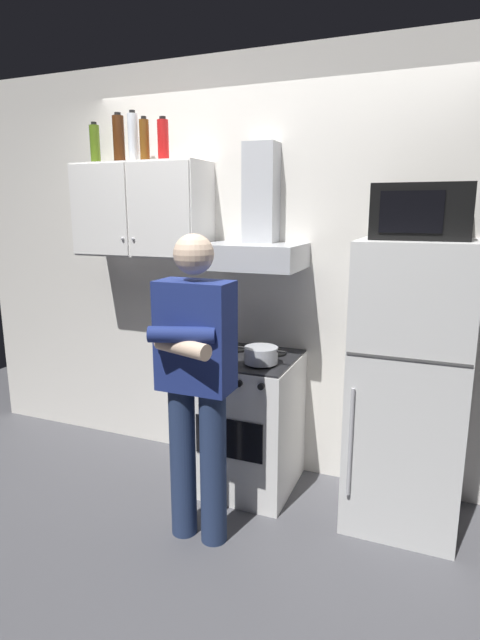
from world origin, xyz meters
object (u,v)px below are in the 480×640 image
(refrigerator, at_px, (408,386))
(bottle_beer_brown, at_px, (145,140))
(bottle_rum_dark, at_px, (119,139))
(bottle_vodka_clear, at_px, (133,138))
(cooking_pot, at_px, (261,355))
(upper_cabinet, at_px, (142,210))
(range_hood, at_px, (256,235))
(stove_oven, at_px, (247,421))
(person_standing, at_px, (196,380))
(bottle_olive_oil, at_px, (95,145))
(bottle_soda_red, at_px, (163,140))
(microwave, at_px, (422,212))

(refrigerator, bearing_deg, bottle_beer_brown, 176.73)
(bottle_rum_dark, bearing_deg, bottle_vodka_clear, 10.19)
(refrigerator, bearing_deg, cooking_pot, -171.68)
(upper_cabinet, distance_m, range_hood, 0.81)
(bottle_beer_brown, relative_size, bottle_rum_dark, 0.88)
(upper_cabinet, xyz_separation_m, stove_oven, (0.80, -0.13, -1.32))
(upper_cabinet, xyz_separation_m, person_standing, (0.75, -0.73, -0.85))
(upper_cabinet, bearing_deg, stove_oven, -8.90)
(stove_oven, distance_m, bottle_vodka_clear, 1.97)
(upper_cabinet, relative_size, bottle_olive_oil, 3.30)
(person_standing, height_order, bottle_beer_brown, bottle_beer_brown)
(person_standing, bearing_deg, bottle_vodka_clear, 137.46)
(range_hood, xyz_separation_m, bottle_beer_brown, (-0.74, -0.03, 0.58))
(upper_cabinet, relative_size, bottle_beer_brown, 3.28)
(stove_oven, xyz_separation_m, bottle_beer_brown, (-0.74, 0.10, 1.75))
(bottle_vodka_clear, bearing_deg, upper_cabinet, 0.37)
(stove_oven, xyz_separation_m, bottle_olive_oil, (-1.16, 0.14, 1.75))
(refrigerator, height_order, cooking_pot, refrigerator)
(bottle_olive_oil, bearing_deg, person_standing, -33.92)
(person_standing, bearing_deg, range_hood, 86.09)
(bottle_soda_red, height_order, bottle_vodka_clear, bottle_vodka_clear)
(upper_cabinet, xyz_separation_m, refrigerator, (1.75, -0.12, -0.95))
(range_hood, bearing_deg, stove_oven, -90.00)
(bottle_rum_dark, bearing_deg, bottle_beer_brown, -2.71)
(stove_oven, relative_size, bottle_beer_brown, 3.19)
(bottle_beer_brown, bearing_deg, bottle_olive_oil, 173.80)
(bottle_vodka_clear, bearing_deg, bottle_soda_red, -3.46)
(bottle_rum_dark, bearing_deg, stove_oven, -6.47)
(stove_oven, distance_m, person_standing, 0.77)
(bottle_soda_red, bearing_deg, upper_cabinet, 175.57)
(upper_cabinet, height_order, bottle_beer_brown, bottle_beer_brown)
(range_hood, xyz_separation_m, bottle_rum_dark, (-0.95, -0.02, 0.60))
(bottle_olive_oil, bearing_deg, stove_oven, -7.02)
(person_standing, height_order, bottle_soda_red, bottle_soda_red)
(upper_cabinet, relative_size, range_hood, 1.20)
(bottle_rum_dark, bearing_deg, person_standing, -38.52)
(microwave, distance_m, cooking_pot, 1.17)
(stove_oven, xyz_separation_m, refrigerator, (0.95, 0.00, 0.37))
(bottle_olive_oil, bearing_deg, bottle_beer_brown, -6.20)
(microwave, relative_size, bottle_soda_red, 1.80)
(stove_oven, bearing_deg, bottle_vodka_clear, 171.60)
(range_hood, bearing_deg, bottle_vodka_clear, -179.89)
(upper_cabinet, height_order, bottle_vodka_clear, bottle_vodka_clear)
(microwave, bearing_deg, bottle_soda_red, 176.64)
(range_hood, height_order, bottle_rum_dark, bottle_rum_dark)
(cooking_pot, relative_size, bottle_olive_oil, 1.09)
(refrigerator, xyz_separation_m, bottle_beer_brown, (-1.69, 0.10, 1.38))
(range_hood, bearing_deg, upper_cabinet, -179.91)
(upper_cabinet, distance_m, refrigerator, 2.00)
(bottle_beer_brown, bearing_deg, bottle_rum_dark, 177.29)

